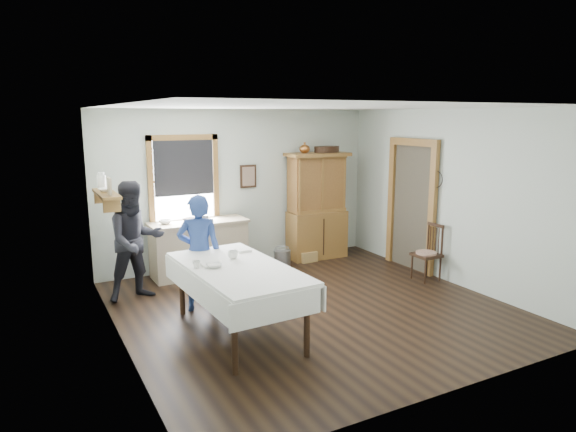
{
  "coord_description": "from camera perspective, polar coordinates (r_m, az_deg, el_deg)",
  "views": [
    {
      "loc": [
        -3.42,
        -5.73,
        2.59
      ],
      "look_at": [
        -0.22,
        0.3,
        1.25
      ],
      "focal_mm": 32.0,
      "sensor_mm": 36.0,
      "label": 1
    }
  ],
  "objects": [
    {
      "name": "counter_book",
      "position": [
        8.51,
        -11.01,
        -0.44
      ],
      "size": [
        0.25,
        0.27,
        0.02
      ],
      "primitive_type": "imported",
      "rotation": [
        0.0,
        0.0,
        0.54
      ],
      "color": "#7D6453",
      "rests_on": "work_counter"
    },
    {
      "name": "spindle_chair",
      "position": [
        8.47,
        15.15,
        -3.91
      ],
      "size": [
        0.42,
        0.42,
        0.91
      ],
      "primitive_type": "cube",
      "rotation": [
        0.0,
        0.0,
        0.0
      ],
      "color": "black",
      "rests_on": "room"
    },
    {
      "name": "table_cup_b",
      "position": [
        6.11,
        -10.15,
        -5.29
      ],
      "size": [
        0.1,
        0.1,
        0.09
      ],
      "primitive_type": "imported",
      "rotation": [
        0.0,
        0.0,
        -0.07
      ],
      "color": "white",
      "rests_on": "dining_table"
    },
    {
      "name": "dining_table",
      "position": [
        6.24,
        -5.56,
        -9.28
      ],
      "size": [
        1.21,
        2.15,
        0.84
      ],
      "primitive_type": "cube",
      "rotation": [
        0.0,
        0.0,
        0.05
      ],
      "color": "white",
      "rests_on": "room"
    },
    {
      "name": "doorway",
      "position": [
        8.94,
        13.59,
        1.59
      ],
      "size": [
        0.09,
        1.14,
        2.22
      ],
      "color": "#433D30",
      "rests_on": "room"
    },
    {
      "name": "china_hutch",
      "position": [
        9.4,
        3.25,
        1.13
      ],
      "size": [
        1.16,
        0.58,
        1.93
      ],
      "primitive_type": "cube",
      "rotation": [
        0.0,
        0.0,
        -0.04
      ],
      "color": "olive",
      "rests_on": "room"
    },
    {
      "name": "work_counter",
      "position": [
        8.56,
        -9.84,
        -3.53
      ],
      "size": [
        1.59,
        0.62,
        0.91
      ],
      "primitive_type": "cube",
      "rotation": [
        0.0,
        0.0,
        0.01
      ],
      "color": "tan",
      "rests_on": "room"
    },
    {
      "name": "window",
      "position": [
        8.6,
        -11.49,
        4.36
      ],
      "size": [
        1.18,
        0.07,
        1.48
      ],
      "color": "white",
      "rests_on": "room"
    },
    {
      "name": "counter_bowl",
      "position": [
        8.35,
        -13.5,
        -0.63
      ],
      "size": [
        0.26,
        0.26,
        0.06
      ],
      "primitive_type": "imported",
      "rotation": [
        0.0,
        0.0,
        -0.35
      ],
      "color": "white",
      "rests_on": "work_counter"
    },
    {
      "name": "table_bowl",
      "position": [
        6.09,
        -8.23,
        -5.45
      ],
      "size": [
        0.24,
        0.24,
        0.05
      ],
      "primitive_type": "imported",
      "rotation": [
        0.0,
        0.0,
        -0.2
      ],
      "color": "white",
      "rests_on": "dining_table"
    },
    {
      "name": "woman_blue",
      "position": [
        6.95,
        -9.82,
        -4.55
      ],
      "size": [
        0.63,
        0.53,
        1.47
      ],
      "primitive_type": "imported",
      "rotation": [
        0.0,
        0.0,
        2.75
      ],
      "color": "navy",
      "rests_on": "room"
    },
    {
      "name": "shelf_bowl",
      "position": [
        7.42,
        -19.62,
        2.76
      ],
      "size": [
        0.22,
        0.22,
        0.05
      ],
      "primitive_type": "imported",
      "color": "white",
      "rests_on": "wall_shelf"
    },
    {
      "name": "table_cup_a",
      "position": [
        6.43,
        -6.14,
        -4.3
      ],
      "size": [
        0.13,
        0.13,
        0.1
      ],
      "primitive_type": "imported",
      "rotation": [
        0.0,
        0.0,
        0.08
      ],
      "color": "white",
      "rests_on": "dining_table"
    },
    {
      "name": "wall_shelf",
      "position": [
        7.41,
        -19.6,
        2.57
      ],
      "size": [
        0.24,
        1.0,
        0.44
      ],
      "color": "olive",
      "rests_on": "room"
    },
    {
      "name": "figure_dark",
      "position": [
        7.58,
        -16.55,
        -3.12
      ],
      "size": [
        0.84,
        0.7,
        1.58
      ],
      "primitive_type": "imported",
      "rotation": [
        0.0,
        0.0,
        0.14
      ],
      "color": "black",
      "rests_on": "room"
    },
    {
      "name": "room",
      "position": [
        6.79,
        2.8,
        0.56
      ],
      "size": [
        5.01,
        5.01,
        2.7
      ],
      "color": "black",
      "rests_on": "ground"
    },
    {
      "name": "pail",
      "position": [
        8.89,
        -0.66,
        -4.79
      ],
      "size": [
        0.38,
        0.38,
        0.31
      ],
      "primitive_type": "cube",
      "rotation": [
        0.0,
        0.0,
        0.35
      ],
      "color": "gray",
      "rests_on": "room"
    },
    {
      "name": "wicker_basket",
      "position": [
        9.29,
        2.16,
        -4.51
      ],
      "size": [
        0.33,
        0.24,
        0.18
      ],
      "primitive_type": "cube",
      "rotation": [
        0.0,
        0.0,
        0.06
      ],
      "color": "tan",
      "rests_on": "room"
    },
    {
      "name": "rug_beater",
      "position": [
        8.46,
        16.2,
        4.75
      ],
      "size": [
        0.01,
        0.27,
        0.27
      ],
      "primitive_type": "torus",
      "rotation": [
        0.0,
        1.57,
        0.0
      ],
      "color": "black",
      "rests_on": "room"
    },
    {
      "name": "framed_picture",
      "position": [
        8.99,
        -4.43,
        4.42
      ],
      "size": [
        0.3,
        0.04,
        0.4
      ],
      "primitive_type": "cube",
      "color": "black",
      "rests_on": "room"
    }
  ]
}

